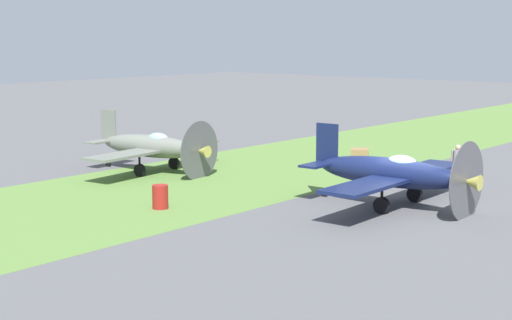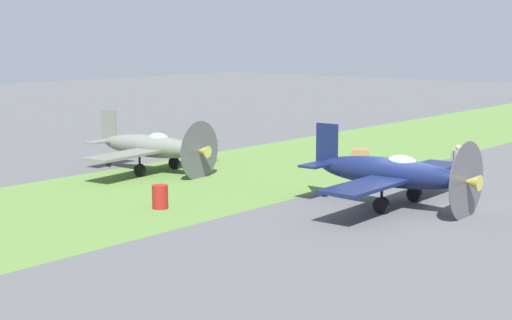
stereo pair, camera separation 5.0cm
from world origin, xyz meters
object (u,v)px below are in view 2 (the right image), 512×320
airplane_lead (392,173)px  supply_crate (360,155)px  ground_crew_chief (458,163)px  fuel_drum (160,197)px  airplane_wingman (152,146)px

airplane_lead → supply_crate: size_ratio=9.66×
airplane_lead → ground_crew_chief: (-5.93, -0.16, -0.39)m
fuel_drum → airplane_lead: bearing=132.1°
fuel_drum → supply_crate: size_ratio=1.00×
airplane_lead → supply_crate: airplane_lead is taller
airplane_lead → ground_crew_chief: 5.95m
airplane_wingman → supply_crate: size_ratio=9.27×
airplane_wingman → ground_crew_chief: 14.05m
airplane_wingman → fuel_drum: airplane_wingman is taller
airplane_lead → airplane_wingman: airplane_lead is taller
ground_crew_chief → airplane_lead: bearing=92.3°
ground_crew_chief → fuel_drum: 13.39m
airplane_lead → fuel_drum: 8.78m
supply_crate → airplane_wingman: bearing=-32.3°
airplane_wingman → ground_crew_chief: airplane_wingman is taller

